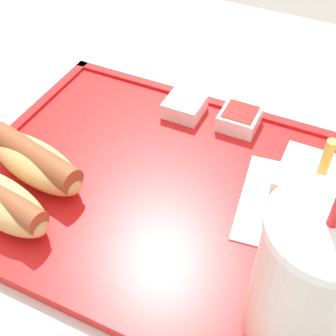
{
  "coord_description": "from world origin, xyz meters",
  "views": [
    {
      "loc": [
        -0.13,
        0.27,
        1.15
      ],
      "look_at": [
        0.01,
        -0.02,
        0.81
      ],
      "focal_mm": 50.0,
      "sensor_mm": 36.0,
      "label": 1
    }
  ],
  "objects_px": {
    "soda_cup": "(308,281)",
    "hot_dog_near": "(35,161)",
    "sauce_cup_ketchup": "(240,118)",
    "fries_carton": "(317,193)",
    "sauce_cup_mayo": "(185,106)"
  },
  "relations": [
    {
      "from": "soda_cup",
      "to": "sauce_cup_mayo",
      "type": "distance_m",
      "value": 0.29
    },
    {
      "from": "hot_dog_near",
      "to": "sauce_cup_mayo",
      "type": "distance_m",
      "value": 0.19
    },
    {
      "from": "sauce_cup_mayo",
      "to": "sauce_cup_ketchup",
      "type": "distance_m",
      "value": 0.07
    },
    {
      "from": "fries_carton",
      "to": "hot_dog_near",
      "type": "bearing_deg",
      "value": 14.83
    },
    {
      "from": "sauce_cup_ketchup",
      "to": "fries_carton",
      "type": "bearing_deg",
      "value": 138.28
    },
    {
      "from": "sauce_cup_ketchup",
      "to": "soda_cup",
      "type": "bearing_deg",
      "value": 119.0
    },
    {
      "from": "hot_dog_near",
      "to": "sauce_cup_ketchup",
      "type": "xyz_separation_m",
      "value": [
        -0.17,
        -0.17,
        -0.01
      ]
    },
    {
      "from": "soda_cup",
      "to": "hot_dog_near",
      "type": "height_order",
      "value": "soda_cup"
    },
    {
      "from": "fries_carton",
      "to": "sauce_cup_mayo",
      "type": "height_order",
      "value": "fries_carton"
    },
    {
      "from": "soda_cup",
      "to": "hot_dog_near",
      "type": "bearing_deg",
      "value": -9.9
    },
    {
      "from": "soda_cup",
      "to": "hot_dog_near",
      "type": "xyz_separation_m",
      "value": [
        0.29,
        -0.05,
        -0.05
      ]
    },
    {
      "from": "hot_dog_near",
      "to": "fries_carton",
      "type": "distance_m",
      "value": 0.28
    },
    {
      "from": "sauce_cup_mayo",
      "to": "sauce_cup_ketchup",
      "type": "xyz_separation_m",
      "value": [
        -0.07,
        -0.01,
        0.0
      ]
    },
    {
      "from": "hot_dog_near",
      "to": "fries_carton",
      "type": "relative_size",
      "value": 1.13
    },
    {
      "from": "soda_cup",
      "to": "fries_carton",
      "type": "distance_m",
      "value": 0.13
    }
  ]
}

